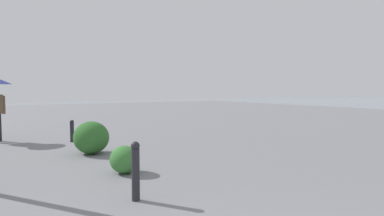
{
  "coord_description": "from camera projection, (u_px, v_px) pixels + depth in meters",
  "views": [
    {
      "loc": [
        -0.58,
        1.16,
        1.65
      ],
      "look_at": [
        9.51,
        -5.33,
        0.93
      ],
      "focal_mm": 29.47,
      "sensor_mm": 36.0,
      "label": 1
    }
  ],
  "objects": [
    {
      "name": "bollard_near",
      "position": [
        136.0,
        170.0,
        4.64
      ],
      "size": [
        0.13,
        0.13,
        0.88
      ],
      "color": "#232328",
      "rests_on": "ground"
    },
    {
      "name": "bollard_mid",
      "position": [
        72.0,
        130.0,
        9.83
      ],
      "size": [
        0.13,
        0.13,
        0.69
      ],
      "color": "#232328",
      "rests_on": "ground"
    },
    {
      "name": "shrub_low",
      "position": [
        91.0,
        138.0,
        8.03
      ],
      "size": [
        0.98,
        0.88,
        0.83
      ],
      "color": "#2D6628",
      "rests_on": "ground"
    },
    {
      "name": "shrub_round",
      "position": [
        125.0,
        159.0,
        6.17
      ],
      "size": [
        0.64,
        0.57,
        0.54
      ],
      "color": "#387533",
      "rests_on": "ground"
    }
  ]
}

